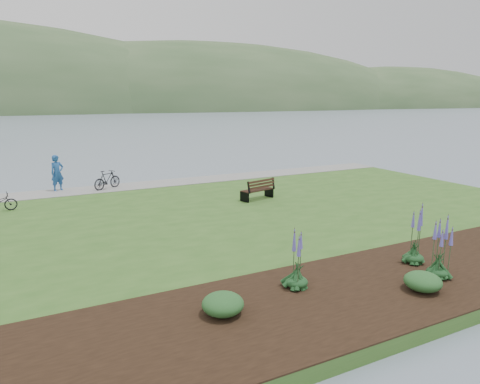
% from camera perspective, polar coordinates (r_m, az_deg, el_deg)
% --- Properties ---
extents(ground, '(600.00, 600.00, 0.00)m').
position_cam_1_polar(ground, '(19.75, -7.18, -3.76)').
color(ground, slate).
rests_on(ground, ground).
extents(lawn, '(34.00, 20.00, 0.40)m').
position_cam_1_polar(lawn, '(17.90, -5.02, -4.76)').
color(lawn, '#315A20').
rests_on(lawn, ground).
extents(shoreline_path, '(34.00, 2.20, 0.03)m').
position_cam_1_polar(shoreline_path, '(26.09, -12.36, 0.95)').
color(shoreline_path, gray).
rests_on(shoreline_path, lawn).
extents(garden_bed, '(24.00, 4.40, 0.04)m').
position_cam_1_polar(garden_bed, '(13.34, 20.75, -10.68)').
color(garden_bed, black).
rests_on(garden_bed, lawn).
extents(far_hillside, '(580.00, 80.00, 38.00)m').
position_cam_1_polar(far_hillside, '(189.81, -19.22, 10.08)').
color(far_hillside, '#3A5932').
rests_on(far_hillside, ground).
extents(park_bench, '(1.90, 1.14, 1.10)m').
position_cam_1_polar(park_bench, '(21.73, 2.51, 0.39)').
color(park_bench, black).
rests_on(park_bench, lawn).
extents(person, '(1.02, 0.88, 2.36)m').
position_cam_1_polar(person, '(25.74, -23.22, 2.72)').
color(person, '#1F4E8F').
rests_on(person, lawn).
extents(bicycle_b, '(1.34, 1.82, 1.08)m').
position_cam_1_polar(bicycle_b, '(25.40, -17.30, 1.57)').
color(bicycle_b, black).
rests_on(bicycle_b, lawn).
extents(echium_0, '(0.62, 0.62, 1.93)m').
position_cam_1_polar(echium_0, '(13.46, 25.09, -7.05)').
color(echium_0, '#15391B').
rests_on(echium_0, garden_bed).
extents(echium_1, '(0.62, 0.62, 2.04)m').
position_cam_1_polar(echium_1, '(14.34, 22.31, -5.83)').
color(echium_1, '#15391B').
rests_on(echium_1, garden_bed).
extents(echium_4, '(0.62, 0.62, 1.90)m').
position_cam_1_polar(echium_4, '(11.73, 7.62, -9.32)').
color(echium_4, '#15391B').
rests_on(echium_4, garden_bed).
extents(shrub_0, '(1.01, 1.01, 0.51)m').
position_cam_1_polar(shrub_0, '(10.48, -2.30, -14.69)').
color(shrub_0, '#1E4C21').
rests_on(shrub_0, garden_bed).
extents(shrub_1, '(0.98, 0.98, 0.49)m').
position_cam_1_polar(shrub_1, '(12.63, 23.20, -10.91)').
color(shrub_1, '#1E4C21').
rests_on(shrub_1, garden_bed).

